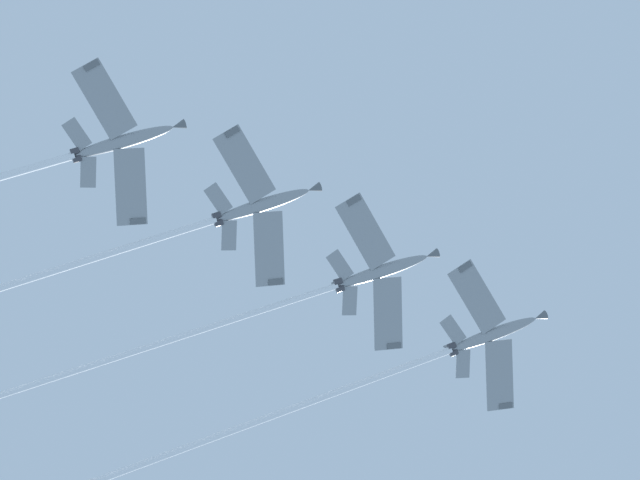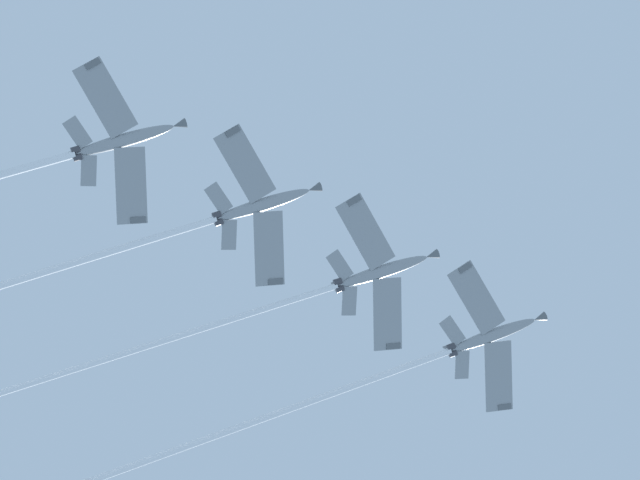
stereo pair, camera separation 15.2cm
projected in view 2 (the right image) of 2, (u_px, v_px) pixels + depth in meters
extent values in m
ellipsoid|color=gray|center=(493.00, 335.00, 172.46)|extent=(5.42, 11.80, 4.49)
cone|color=#595E60|center=(540.00, 318.00, 173.95)|extent=(1.74, 2.15, 1.58)
ellipsoid|color=black|center=(506.00, 329.00, 173.51)|extent=(1.91, 3.10, 1.61)
cube|color=gray|center=(499.00, 376.00, 172.93)|extent=(9.28, 4.32, 1.15)
cube|color=#595E60|center=(505.00, 407.00, 173.56)|extent=(0.86, 1.82, 0.59)
cube|color=gray|center=(476.00, 298.00, 171.45)|extent=(9.46, 7.87, 1.15)
cube|color=#595E60|center=(465.00, 268.00, 170.92)|extent=(1.55, 1.86, 0.59)
cube|color=gray|center=(462.00, 365.00, 171.67)|extent=(3.63, 1.85, 0.63)
cube|color=gray|center=(452.00, 331.00, 171.03)|extent=(3.94, 3.59, 0.63)
cube|color=#595E60|center=(455.00, 346.00, 172.75)|extent=(1.17, 2.95, 3.34)
cylinder|color=#38383D|center=(453.00, 353.00, 171.14)|extent=(1.14, 1.37, 1.04)
cylinder|color=#38383D|center=(451.00, 347.00, 171.02)|extent=(1.14, 1.37, 1.04)
cylinder|color=white|center=(264.00, 418.00, 165.44)|extent=(16.83, 46.42, 14.18)
ellipsoid|color=gray|center=(382.00, 271.00, 166.91)|extent=(5.17, 11.85, 4.48)
cone|color=#595E60|center=(432.00, 255.00, 168.41)|extent=(1.71, 2.14, 1.58)
ellipsoid|color=black|center=(396.00, 266.00, 167.96)|extent=(1.85, 3.10, 1.61)
cube|color=gray|center=(387.00, 314.00, 167.39)|extent=(9.21, 4.12, 1.14)
cube|color=#595E60|center=(393.00, 346.00, 168.01)|extent=(0.82, 1.81, 0.59)
cube|color=gray|center=(365.00, 232.00, 165.89)|extent=(9.51, 7.74, 1.14)
cube|color=#595E60|center=(354.00, 200.00, 165.36)|extent=(1.53, 1.87, 0.59)
cube|color=gray|center=(349.00, 301.00, 166.12)|extent=(3.61, 1.79, 0.63)
cube|color=gray|center=(340.00, 265.00, 165.47)|extent=(3.96, 3.55, 0.63)
cube|color=#595E60|center=(343.00, 282.00, 167.19)|extent=(1.11, 2.96, 3.33)
cylinder|color=#38383D|center=(340.00, 289.00, 165.58)|extent=(1.12, 1.36, 1.04)
cylinder|color=#38383D|center=(338.00, 282.00, 165.45)|extent=(1.12, 1.36, 1.04)
cylinder|color=white|center=(170.00, 339.00, 160.70)|extent=(13.37, 39.57, 11.99)
ellipsoid|color=gray|center=(263.00, 204.00, 162.90)|extent=(5.21, 11.78, 4.82)
cone|color=#595E60|center=(314.00, 189.00, 164.59)|extent=(1.73, 2.16, 1.62)
ellipsoid|color=black|center=(278.00, 199.00, 164.00)|extent=(1.86, 3.11, 1.68)
cube|color=gray|center=(269.00, 249.00, 163.35)|extent=(9.23, 4.14, 1.25)
cube|color=#595E60|center=(276.00, 282.00, 163.96)|extent=(0.82, 1.80, 0.64)
cube|color=gray|center=(245.00, 164.00, 161.85)|extent=(9.48, 7.75, 1.25)
cube|color=#595E60|center=(233.00, 131.00, 161.31)|extent=(1.53, 1.86, 0.64)
cube|color=gray|center=(229.00, 235.00, 161.95)|extent=(3.60, 1.77, 0.68)
cube|color=gray|center=(218.00, 198.00, 161.31)|extent=(3.95, 3.55, 0.68)
cube|color=#595E60|center=(223.00, 216.00, 163.02)|extent=(1.14, 3.02, 3.38)
cylinder|color=#38383D|center=(219.00, 222.00, 161.40)|extent=(1.13, 1.38, 1.06)
cylinder|color=#38383D|center=(217.00, 215.00, 161.27)|extent=(1.13, 1.38, 1.06)
cylinder|color=white|center=(27.00, 278.00, 155.45)|extent=(14.62, 42.43, 14.36)
ellipsoid|color=gray|center=(125.00, 140.00, 158.17)|extent=(5.14, 11.81, 4.74)
cone|color=#595E60|center=(179.00, 125.00, 159.83)|extent=(1.71, 2.15, 1.61)
ellipsoid|color=black|center=(141.00, 135.00, 159.27)|extent=(1.85, 3.11, 1.66)
cube|color=gray|center=(131.00, 186.00, 158.63)|extent=(9.21, 4.08, 1.22)
cube|color=#595E60|center=(138.00, 220.00, 159.25)|extent=(0.81, 1.80, 0.63)
cube|color=gray|center=(105.00, 98.00, 157.13)|extent=(9.50, 7.72, 1.22)
cube|color=#595E60|center=(93.00, 64.00, 156.59)|extent=(1.52, 1.86, 0.63)
cube|color=gray|center=(89.00, 171.00, 157.26)|extent=(3.61, 1.79, 0.67)
cube|color=gray|center=(77.00, 133.00, 156.62)|extent=(3.96, 3.54, 0.67)
cube|color=#595E60|center=(83.00, 151.00, 158.33)|extent=(1.12, 3.01, 3.37)
cylinder|color=#38383D|center=(78.00, 157.00, 156.71)|extent=(1.12, 1.37, 1.05)
cylinder|color=#38383D|center=(75.00, 150.00, 156.58)|extent=(1.12, 1.37, 1.05)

